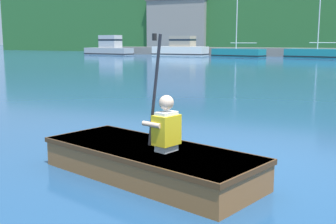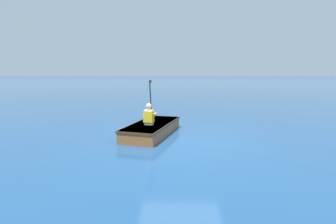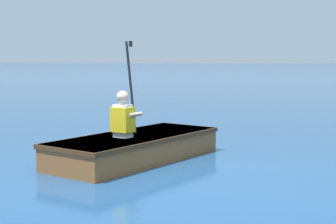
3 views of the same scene
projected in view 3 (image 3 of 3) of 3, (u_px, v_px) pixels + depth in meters
ground_plane at (173, 178)px, 6.31m from camera, size 300.00×300.00×0.00m
rowboat_foreground at (137, 145)px, 7.42m from camera, size 2.97×1.76×0.37m
person_paddler at (123, 116)px, 7.12m from camera, size 0.42×0.41×1.33m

